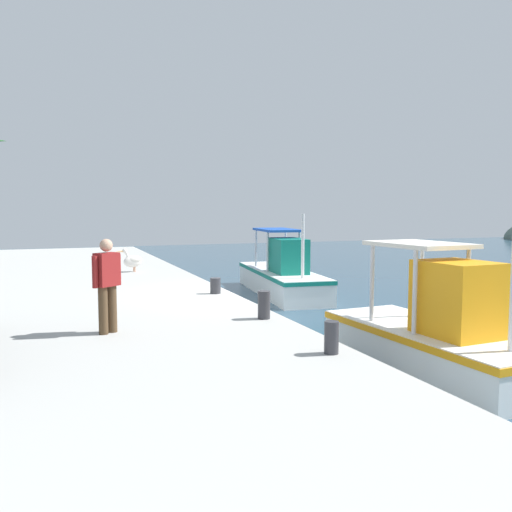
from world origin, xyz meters
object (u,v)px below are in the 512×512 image
Objects in this scene: fishing_boat_second at (437,335)px; pelican at (133,260)px; mooring_bollard_nearest at (215,286)px; mooring_bollard_third at (331,337)px; fisherman_standing at (107,282)px; mooring_bollard_second at (264,305)px; fishing_boat_nearest at (282,275)px.

pelican is at bearing -159.95° from fishing_boat_second.
fishing_boat_second is at bearing 20.05° from pelican.
mooring_bollard_nearest is 6.07m from mooring_bollard_third.
pelican is (-10.74, -3.92, 0.54)m from fishing_boat_second.
fisherman_standing is (-1.71, -5.60, 1.04)m from fishing_boat_second.
mooring_bollard_third is (0.84, -2.62, 0.38)m from fishing_boat_second.
fishing_boat_second is 11.66× the size of mooring_bollard_nearest.
mooring_bollard_second is at bearing 0.00° from mooring_bollard_nearest.
fishing_boat_nearest is at bearing 174.21° from fishing_boat_second.
mooring_bollard_third is at bearing -19.63° from fishing_boat_nearest.
fishing_boat_second is 3.26m from mooring_bollard_second.
fishing_boat_nearest reaches higher than mooring_bollard_third.
pelican is at bearing -166.73° from mooring_bollard_nearest.
mooring_bollard_nearest is (-3.52, 2.98, -0.70)m from fisherman_standing.
fishing_boat_second is 2.78m from mooring_bollard_third.
fishing_boat_nearest is at bearing 137.45° from mooring_bollard_nearest.
pelican is (-1.64, -4.84, 0.55)m from fishing_boat_nearest.
fishing_boat_second reaches higher than pelican.
fishing_boat_nearest is at bearing 71.26° from pelican.
fisherman_standing is (9.02, -1.69, 0.50)m from pelican.
mooring_bollard_second is (-1.89, -2.62, 0.41)m from fishing_boat_second.
fishing_boat_second is 5.95m from fisherman_standing.
mooring_bollard_third is at bearing -72.31° from fishing_boat_second.
fishing_boat_nearest is 8.04m from mooring_bollard_second.
pelican is 0.59× the size of fisherman_standing.
mooring_bollard_second is (-0.17, 2.98, -0.63)m from fisherman_standing.
mooring_bollard_nearest is (5.50, 1.30, -0.20)m from pelican.
fishing_boat_nearest is at bearing 153.82° from mooring_bollard_second.
fishing_boat_second reaches higher than mooring_bollard_third.
pelican is 1.98× the size of mooring_bollard_third.
fishing_boat_second is at bearing 54.21° from mooring_bollard_second.
mooring_bollard_third is (9.93, -3.54, 0.39)m from fishing_boat_nearest.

